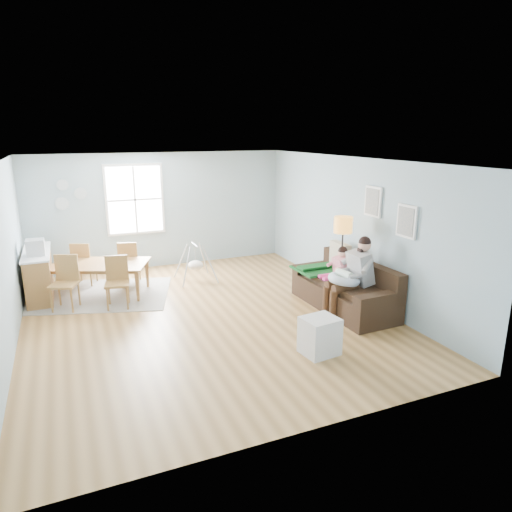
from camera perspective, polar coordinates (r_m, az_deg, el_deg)
name	(u,v)px	position (r m, az deg, el deg)	size (l,w,h in m)	color
room	(202,178)	(7.57, -6.74, 9.63)	(8.40, 9.40, 3.90)	olive
window	(135,200)	(10.90, -14.91, 6.83)	(1.32, 0.08, 1.62)	white
pictures	(389,211)	(8.11, 16.29, 5.42)	(0.05, 1.34, 0.74)	white
wall_plates	(68,195)	(10.78, -22.42, 7.07)	(0.67, 0.02, 0.66)	#98ACB7
sofa	(347,291)	(8.58, 11.25, -4.36)	(1.01, 2.22, 0.89)	black
green_throw	(321,269)	(9.02, 8.17, -1.57)	(1.00, 0.81, 0.04)	#13561D
beige_pillow	(340,256)	(9.00, 10.44, -0.05)	(0.15, 0.54, 0.54)	#B9AB8E
father	(352,274)	(8.12, 11.91, -2.22)	(0.98, 0.45, 1.41)	gray
nursing_pillow	(344,279)	(8.05, 10.94, -2.86)	(0.56, 0.56, 0.15)	silver
infant	(343,273)	(8.05, 10.81, -2.15)	(0.19, 0.41, 0.15)	white
toddler	(337,266)	(8.56, 10.14, -1.26)	(0.57, 0.28, 0.90)	silver
floor_lamp	(343,232)	(8.49, 10.81, 2.93)	(0.33, 0.33, 1.66)	black
storage_cube	(319,336)	(6.80, 7.91, -9.87)	(0.55, 0.50, 0.55)	white
rug	(102,295)	(9.66, -18.72, -4.59)	(2.60, 1.97, 0.01)	gray
dining_table	(100,279)	(9.56, -18.88, -2.80)	(1.84, 1.03, 0.65)	brown
chair_sw	(66,278)	(9.02, -22.71, -2.60)	(0.58, 0.58, 0.99)	olive
chair_se	(117,278)	(8.80, -16.98, -2.67)	(0.50, 0.50, 0.95)	olive
chair_nw	(83,261)	(10.22, -20.82, -0.61)	(0.56, 0.56, 0.94)	olive
chair_ne	(129,260)	(10.01, -15.60, -0.48)	(0.53, 0.53, 0.93)	olive
counter	(39,274)	(9.89, -25.48, -2.01)	(0.49, 1.65, 0.92)	brown
monitor	(35,247)	(9.44, -25.88, 0.99)	(0.32, 0.30, 0.30)	#B9BABF
baby_swing	(196,264)	(9.98, -7.57, -1.05)	(0.81, 0.82, 0.82)	#B9BABF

